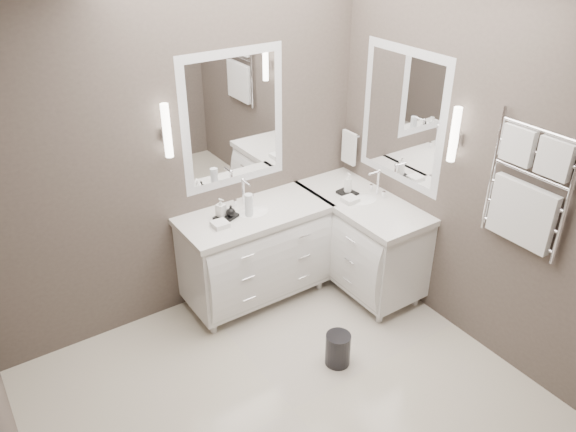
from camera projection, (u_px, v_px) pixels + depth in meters
floor at (293, 410)px, 3.84m from camera, size 3.20×3.00×0.01m
wall_back at (182, 155)px, 4.27m from camera, size 3.20×0.01×2.70m
wall_front at (522, 420)px, 2.09m from camera, size 3.20×0.01×2.70m
wall_right at (481, 175)px, 3.96m from camera, size 0.01×3.00×2.70m
vanity_back at (255, 250)px, 4.71m from camera, size 1.24×0.59×0.97m
vanity_right at (360, 236)px, 4.90m from camera, size 0.59×1.24×0.97m
mirror_back at (234, 120)px, 4.38m from camera, size 0.90×0.02×1.10m
mirror_right at (402, 117)px, 4.43m from camera, size 0.02×0.90×1.10m
sconce_back at (167, 132)px, 4.03m from camera, size 0.06×0.06×0.40m
sconce_right at (454, 136)px, 3.96m from camera, size 0.06×0.06×0.40m
towel_bar_corner at (349, 147)px, 5.02m from camera, size 0.03×0.22×0.30m
towel_ladder at (527, 193)px, 3.62m from camera, size 0.06×0.58×0.90m
waste_bin at (338, 349)px, 4.17m from camera, size 0.23×0.23×0.26m
amenity_tray_back at (226, 217)px, 4.43m from camera, size 0.21×0.18×0.03m
amenity_tray_right at (347, 193)px, 4.79m from camera, size 0.14×0.18×0.02m
water_bottle at (249, 205)px, 4.42m from camera, size 0.09×0.09×0.19m
soap_bottle_a at (221, 207)px, 4.39m from camera, size 0.09×0.09×0.15m
soap_bottle_b at (231, 211)px, 4.39m from camera, size 0.08×0.08×0.09m
soap_bottle_c at (348, 183)px, 4.74m from camera, size 0.08×0.08×0.17m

